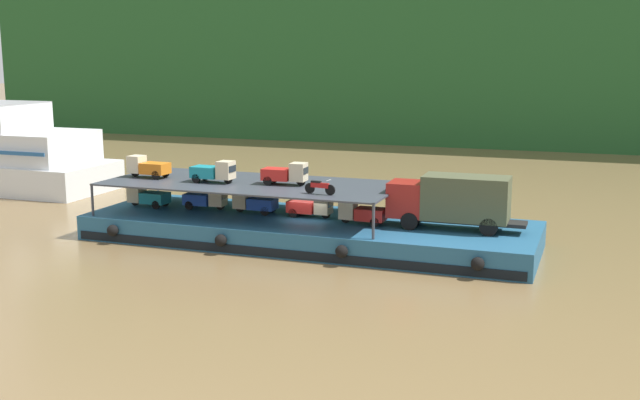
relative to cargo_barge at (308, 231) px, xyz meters
The scene contains 13 objects.
ground_plane 0.75m from the cargo_barge, 90.00° to the left, with size 400.00×400.00×0.00m, color brown.
cargo_barge is the anchor object (origin of this frame).
covered_lorry 9.05m from the cargo_barge, ahead, with size 7.88×2.37×3.10m.
cargo_rack 4.65m from the cargo_barge, behind, with size 18.19×7.68×2.00m.
mini_truck_lower_stern 11.28m from the cargo_barge, behind, with size 2.77×1.25×1.38m.
mini_truck_lower_aft 7.37m from the cargo_barge, behind, with size 2.79×1.28×1.38m.
mini_truck_lower_mid 4.06m from the cargo_barge, behind, with size 2.75×1.22×1.38m.
mini_truck_lower_fore 1.52m from the cargo_barge, 88.96° to the left, with size 2.76×1.24×1.38m.
mini_truck_lower_bow 3.80m from the cargo_barge, ahead, with size 2.75×1.22×1.38m.
mini_truck_upper_stern 11.42m from the cargo_barge, behind, with size 2.78×1.27×1.38m.
mini_truck_upper_mid 6.91m from the cargo_barge, behind, with size 2.78×1.27×1.38m.
mini_truck_upper_fore 3.74m from the cargo_barge, behind, with size 2.78×1.27×1.38m.
motorcycle_upper_port 4.22m from the cargo_barge, 54.93° to the right, with size 1.90×0.55×0.87m.
Camera 1 is at (16.48, -42.92, 11.41)m, focal length 43.44 mm.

